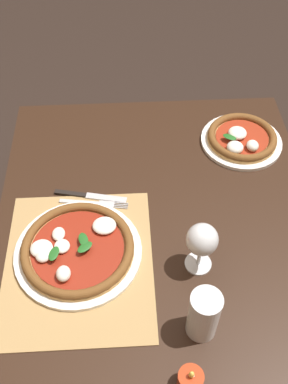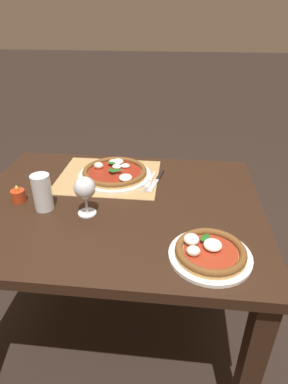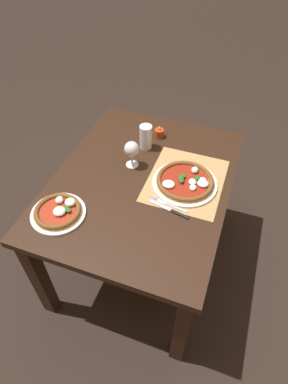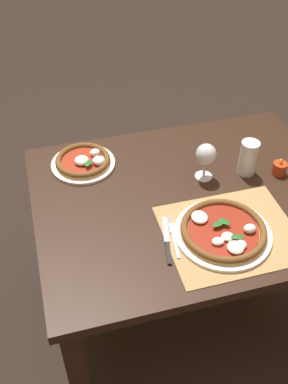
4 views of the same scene
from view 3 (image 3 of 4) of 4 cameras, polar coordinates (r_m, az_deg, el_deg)
name	(u,v)px [view 3 (image 3 of 4)]	position (r m, az deg, el deg)	size (l,w,h in m)	color
ground_plane	(142,256)	(2.27, -0.30, -11.27)	(24.00, 24.00, 0.00)	black
dining_table	(142,194)	(1.77, -0.38, -0.32)	(1.17, 0.91, 0.74)	black
paper_placemat	(186,180)	(1.70, 7.43, 2.06)	(0.46, 0.38, 0.00)	#A88451
pizza_near	(185,181)	(1.66, 7.34, 1.87)	(0.34, 0.34, 0.05)	white
pizza_far	(58,211)	(1.57, -14.99, -3.35)	(0.26, 0.26, 0.05)	white
wine_glass	(132,150)	(1.71, -2.21, 7.47)	(0.08, 0.08, 0.16)	silver
pint_glass	(146,137)	(1.86, 0.31, 9.68)	(0.07, 0.07, 0.15)	silver
fork	(168,204)	(1.57, 4.32, -2.20)	(0.05, 0.20, 0.00)	#B7B7BC
knife	(169,209)	(1.55, 4.41, -3.04)	(0.06, 0.21, 0.01)	black
votive_candle	(159,133)	(1.97, 2.70, 10.38)	(0.06, 0.06, 0.07)	#B23819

